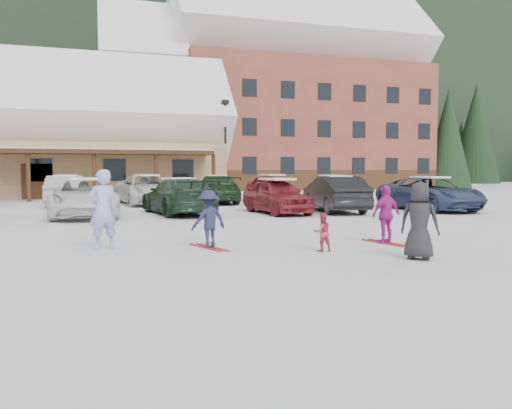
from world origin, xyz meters
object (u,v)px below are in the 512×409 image
object	(u,v)px
lamp_post	(225,142)
parked_car_10	(147,190)
child_navy	(209,219)
parked_car_13	(332,188)
alpine_hotel	(280,103)
day_lodge	(13,139)
parked_car_6	(429,194)
parked_car_11	(216,189)
child_magenta	(386,214)
adult_skier	(103,210)
parked_car_3	(179,196)
parked_car_5	(335,194)
parked_car_12	(272,188)
parked_car_2	(84,198)
bystander_dark	(419,221)
parked_car_9	(66,191)
toddler_red	(322,232)
parked_car_4	(277,196)

from	to	relation	value
lamp_post	parked_car_10	distance (m)	10.12
child_navy	parked_car_13	bearing A→B (deg)	-143.61
parked_car_13	alpine_hotel	bearing A→B (deg)	-97.61
day_lodge	alpine_hotel	size ratio (longest dim) A/B	0.93
parked_car_6	parked_car_11	xyz separation A→B (m)	(-8.15, 7.53, 0.01)
child_magenta	parked_car_11	size ratio (longest dim) A/B	0.28
alpine_hotel	adult_skier	xyz separation A→B (m)	(-17.46, -36.43, -7.71)
parked_car_3	parked_car_5	bearing A→B (deg)	163.52
parked_car_12	parked_car_11	bearing A→B (deg)	-178.54
child_magenta	parked_car_13	size ratio (longest dim) A/B	0.32
alpine_hotel	parked_car_10	bearing A→B (deg)	-125.21
parked_car_10	parked_car_11	world-z (taller)	parked_car_10
parked_car_2	parked_car_11	bearing A→B (deg)	41.56
adult_skier	parked_car_11	distance (m)	15.98
lamp_post	parked_car_11	size ratio (longest dim) A/B	1.28
bystander_dark	parked_car_6	xyz separation A→B (m)	(7.98, 10.52, -0.05)
alpine_hotel	child_navy	world-z (taller)	alpine_hotel
lamp_post	parked_car_9	xyz separation A→B (m)	(-10.06, -7.47, -2.98)
child_navy	parked_car_13	distance (m)	19.02
bystander_dark	parked_car_6	size ratio (longest dim) A/B	0.30
parked_car_2	parked_car_9	xyz separation A→B (m)	(-1.04, 6.37, 0.03)
lamp_post	parked_car_10	world-z (taller)	lamp_post
parked_car_3	bystander_dark	bearing A→B (deg)	95.59
toddler_red	parked_car_2	bearing A→B (deg)	-60.94
day_lodge	alpine_hotel	distance (m)	25.78
alpine_hotel	child_navy	distance (m)	40.70
adult_skier	parked_car_5	xyz separation A→B (m)	(9.65, 7.78, -0.14)
alpine_hotel	bystander_dark	size ratio (longest dim) A/B	19.80
child_magenta	adult_skier	bearing A→B (deg)	-22.01
alpine_hotel	parked_car_6	xyz separation A→B (m)	(-3.34, -29.14, -7.88)
day_lodge	parked_car_4	distance (m)	22.82
alpine_hotel	parked_car_6	world-z (taller)	alpine_hotel
parked_car_11	bystander_dark	bearing A→B (deg)	95.14
child_navy	day_lodge	bearing A→B (deg)	-92.39
alpine_hotel	parked_car_9	distance (m)	29.88
child_navy	parked_car_12	size ratio (longest dim) A/B	0.30
lamp_post	parked_car_2	world-z (taller)	lamp_post
parked_car_5	parked_car_9	distance (m)	13.42
parked_car_4	parked_car_5	bearing A→B (deg)	-6.07
parked_car_10	toddler_red	bearing A→B (deg)	-90.38
child_navy	parked_car_3	bearing A→B (deg)	-113.29
adult_skier	bystander_dark	world-z (taller)	adult_skier
adult_skier	parked_car_5	world-z (taller)	adult_skier
lamp_post	toddler_red	distance (m)	24.60
lamp_post	parked_car_4	size ratio (longest dim) A/B	1.57
parked_car_10	parked_car_3	bearing A→B (deg)	-91.88
parked_car_11	parked_car_13	size ratio (longest dim) A/B	1.15
parked_car_2	parked_car_6	bearing A→B (deg)	-6.64
adult_skier	toddler_red	size ratio (longest dim) A/B	2.13
parked_car_2	parked_car_10	xyz separation A→B (m)	(2.92, 6.33, 0.03)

